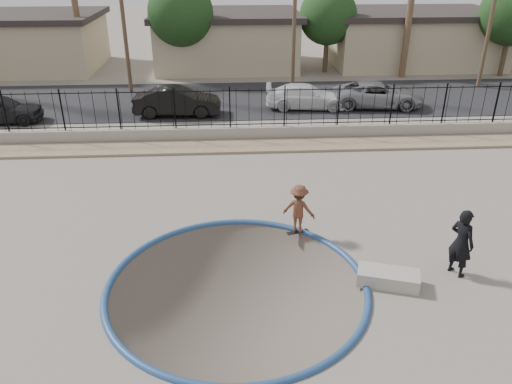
{
  "coord_description": "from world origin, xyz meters",
  "views": [
    {
      "loc": [
        -0.16,
        -11.78,
        8.08
      ],
      "look_at": [
        0.68,
        2.0,
        1.29
      ],
      "focal_mm": 35.0,
      "sensor_mm": 36.0,
      "label": 1
    }
  ],
  "objects_px": {
    "skateboard": "(298,232)",
    "videographer": "(461,243)",
    "car_b": "(177,101)",
    "skater": "(299,212)",
    "car_c": "(306,96)",
    "concrete_ledge": "(388,278)",
    "car_d": "(377,95)"
  },
  "relations": [
    {
      "from": "skateboard",
      "to": "videographer",
      "type": "bearing_deg",
      "value": -47.42
    },
    {
      "from": "skateboard",
      "to": "car_c",
      "type": "bearing_deg",
      "value": 63.31
    },
    {
      "from": "skateboard",
      "to": "car_b",
      "type": "xyz_separation_m",
      "value": [
        -4.71,
        12.5,
        0.73
      ]
    },
    {
      "from": "car_b",
      "to": "car_c",
      "type": "relative_size",
      "value": 1.01
    },
    {
      "from": "skater",
      "to": "concrete_ledge",
      "type": "xyz_separation_m",
      "value": [
        2.03,
        -2.75,
        -0.58
      ]
    },
    {
      "from": "skateboard",
      "to": "car_c",
      "type": "height_order",
      "value": "car_c"
    },
    {
      "from": "videographer",
      "to": "car_d",
      "type": "bearing_deg",
      "value": -37.64
    },
    {
      "from": "skater",
      "to": "car_c",
      "type": "bearing_deg",
      "value": -75.72
    },
    {
      "from": "skateboard",
      "to": "car_c",
      "type": "distance_m",
      "value": 13.61
    },
    {
      "from": "skater",
      "to": "car_b",
      "type": "height_order",
      "value": "skater"
    },
    {
      "from": "skater",
      "to": "car_b",
      "type": "bearing_deg",
      "value": -45.37
    },
    {
      "from": "skater",
      "to": "car_b",
      "type": "xyz_separation_m",
      "value": [
        -4.71,
        12.5,
        0.0
      ]
    },
    {
      "from": "car_b",
      "to": "car_c",
      "type": "bearing_deg",
      "value": -80.99
    },
    {
      "from": "videographer",
      "to": "car_d",
      "type": "height_order",
      "value": "videographer"
    },
    {
      "from": "concrete_ledge",
      "to": "car_b",
      "type": "height_order",
      "value": "car_b"
    },
    {
      "from": "skater",
      "to": "car_c",
      "type": "distance_m",
      "value": 13.59
    },
    {
      "from": "skater",
      "to": "car_c",
      "type": "xyz_separation_m",
      "value": [
        2.29,
        13.4,
        -0.1
      ]
    },
    {
      "from": "car_d",
      "to": "skater",
      "type": "bearing_deg",
      "value": 160.49
    },
    {
      "from": "concrete_ledge",
      "to": "car_b",
      "type": "distance_m",
      "value": 16.68
    },
    {
      "from": "skateboard",
      "to": "videographer",
      "type": "relative_size",
      "value": 0.38
    },
    {
      "from": "concrete_ledge",
      "to": "skateboard",
      "type": "bearing_deg",
      "value": 126.33
    },
    {
      "from": "car_c",
      "to": "skateboard",
      "type": "bearing_deg",
      "value": 174.7
    },
    {
      "from": "concrete_ledge",
      "to": "car_d",
      "type": "distance_m",
      "value": 16.71
    },
    {
      "from": "videographer",
      "to": "concrete_ledge",
      "type": "relative_size",
      "value": 1.23
    },
    {
      "from": "videographer",
      "to": "car_d",
      "type": "distance_m",
      "value": 15.93
    },
    {
      "from": "skater",
      "to": "car_d",
      "type": "xyz_separation_m",
      "value": [
        6.27,
        13.4,
        -0.06
      ]
    },
    {
      "from": "skater",
      "to": "skateboard",
      "type": "xyz_separation_m",
      "value": [
        0.0,
        -0.0,
        -0.73
      ]
    },
    {
      "from": "skater",
      "to": "car_c",
      "type": "height_order",
      "value": "skater"
    },
    {
      "from": "videographer",
      "to": "car_b",
      "type": "bearing_deg",
      "value": 0.88
    },
    {
      "from": "car_d",
      "to": "car_c",
      "type": "bearing_deg",
      "value": 95.56
    },
    {
      "from": "concrete_ledge",
      "to": "car_d",
      "type": "bearing_deg",
      "value": 75.28
    },
    {
      "from": "videographer",
      "to": "car_b",
      "type": "height_order",
      "value": "videographer"
    }
  ]
}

